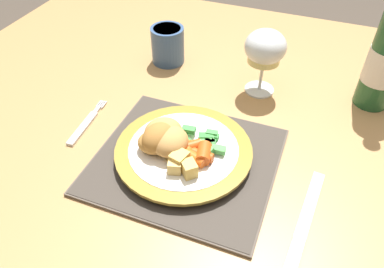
{
  "coord_description": "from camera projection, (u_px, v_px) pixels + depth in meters",
  "views": [
    {
      "loc": [
        0.19,
        -0.58,
        1.22
      ],
      "look_at": [
        0.02,
        -0.13,
        0.78
      ],
      "focal_mm": 35.0,
      "sensor_mm": 36.0,
      "label": 1
    }
  ],
  "objects": [
    {
      "name": "glazed_carrots",
      "position": [
        195.0,
        153.0,
        0.62
      ],
      "size": [
        0.07,
        0.06,
        0.02
      ],
      "color": "#CC5119",
      "rests_on": "dinner_plate"
    },
    {
      "name": "placemat",
      "position": [
        186.0,
        160.0,
        0.65
      ],
      "size": [
        0.31,
        0.28,
        0.01
      ],
      "color": "brown",
      "rests_on": "dining_table"
    },
    {
      "name": "wine_glass",
      "position": [
        265.0,
        50.0,
        0.74
      ],
      "size": [
        0.08,
        0.08,
        0.14
      ],
      "color": "silver",
      "rests_on": "dining_table"
    },
    {
      "name": "dinner_plate",
      "position": [
        184.0,
        152.0,
        0.64
      ],
      "size": [
        0.24,
        0.24,
        0.02
      ],
      "color": "white",
      "rests_on": "placemat"
    },
    {
      "name": "dining_table",
      "position": [
        206.0,
        136.0,
        0.83
      ],
      "size": [
        1.25,
        0.97,
        0.74
      ],
      "color": "#AD7F4C",
      "rests_on": "ground"
    },
    {
      "name": "green_beans_pile",
      "position": [
        204.0,
        143.0,
        0.64
      ],
      "size": [
        0.09,
        0.08,
        0.02
      ],
      "color": "green",
      "rests_on": "dinner_plate"
    },
    {
      "name": "table_knife",
      "position": [
        302.0,
        231.0,
        0.54
      ],
      "size": [
        0.03,
        0.21,
        0.01
      ],
      "color": "silver",
      "rests_on": "dining_table"
    },
    {
      "name": "drinking_cup",
      "position": [
        168.0,
        44.0,
        0.86
      ],
      "size": [
        0.08,
        0.08,
        0.08
      ],
      "color": "#385684",
      "rests_on": "dining_table"
    },
    {
      "name": "breaded_croquettes",
      "position": [
        163.0,
        138.0,
        0.63
      ],
      "size": [
        0.1,
        0.1,
        0.05
      ],
      "color": "tan",
      "rests_on": "dinner_plate"
    },
    {
      "name": "roast_potatoes",
      "position": [
        179.0,
        162.0,
        0.6
      ],
      "size": [
        0.08,
        0.05,
        0.03
      ],
      "color": "#DBB256",
      "rests_on": "dinner_plate"
    },
    {
      "name": "fork",
      "position": [
        85.0,
        125.0,
        0.72
      ],
      "size": [
        0.02,
        0.14,
        0.01
      ],
      "color": "silver",
      "rests_on": "dining_table"
    }
  ]
}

